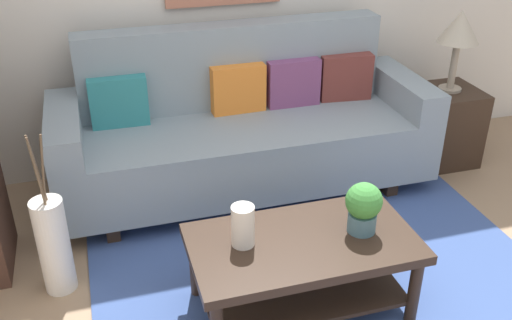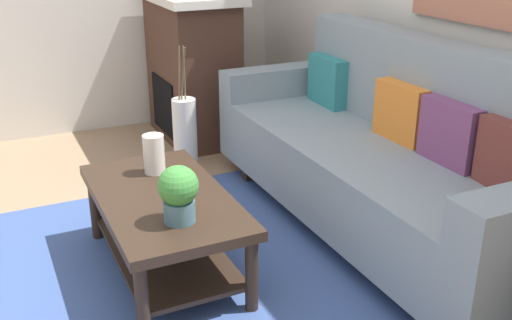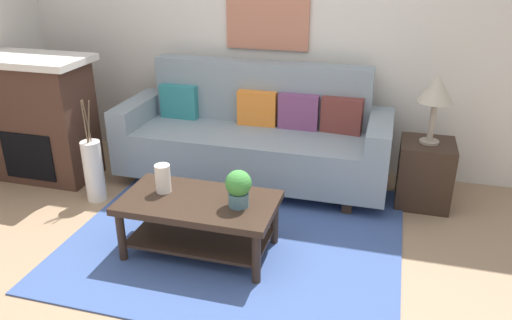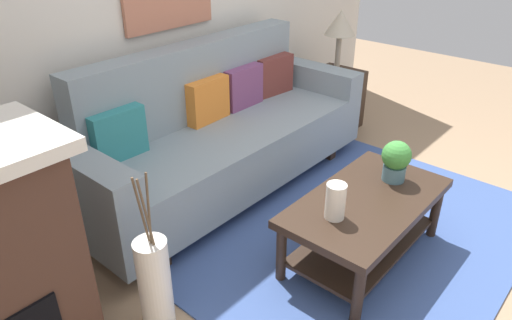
# 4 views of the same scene
# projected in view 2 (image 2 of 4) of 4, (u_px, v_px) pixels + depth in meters

# --- Properties ---
(ground_plane) EXTENTS (9.26, 9.26, 0.00)m
(ground_plane) POSITION_uv_depth(u_px,v_px,m) (133.00, 302.00, 2.81)
(ground_plane) COLOR #9E7F60
(area_rug) EXTENTS (2.45, 2.15, 0.01)m
(area_rug) POSITION_uv_depth(u_px,v_px,m) (231.00, 276.00, 3.00)
(area_rug) COLOR #3D5693
(area_rug) RESTS_ON ground_plane
(couch) EXTENTS (2.44, 0.84, 1.08)m
(couch) POSITION_uv_depth(u_px,v_px,m) (381.00, 157.00, 3.36)
(couch) COLOR gray
(couch) RESTS_ON ground_plane
(throw_pillow_teal) EXTENTS (0.36, 0.13, 0.32)m
(throw_pillow_teal) POSITION_uv_depth(u_px,v_px,m) (329.00, 81.00, 3.97)
(throw_pillow_teal) COLOR teal
(throw_pillow_teal) RESTS_ON couch
(throw_pillow_orange) EXTENTS (0.36, 0.13, 0.32)m
(throw_pillow_orange) POSITION_uv_depth(u_px,v_px,m) (403.00, 112.00, 3.32)
(throw_pillow_orange) COLOR orange
(throw_pillow_orange) RESTS_ON couch
(throw_pillow_plum) EXTENTS (0.36, 0.12, 0.32)m
(throw_pillow_plum) POSITION_uv_depth(u_px,v_px,m) (451.00, 133.00, 2.99)
(throw_pillow_plum) COLOR #7A4270
(throw_pillow_plum) RESTS_ON couch
(throw_pillow_maroon) EXTENTS (0.37, 0.16, 0.32)m
(throw_pillow_maroon) POSITION_uv_depth(u_px,v_px,m) (512.00, 159.00, 2.67)
(throw_pillow_maroon) COLOR brown
(throw_pillow_maroon) RESTS_ON couch
(coffee_table) EXTENTS (1.10, 0.60, 0.43)m
(coffee_table) POSITION_uv_depth(u_px,v_px,m) (164.00, 216.00, 2.94)
(coffee_table) COLOR #332319
(coffee_table) RESTS_ON ground_plane
(tabletop_vase) EXTENTS (0.11, 0.11, 0.21)m
(tabletop_vase) POSITION_uv_depth(u_px,v_px,m) (154.00, 154.00, 3.12)
(tabletop_vase) COLOR white
(tabletop_vase) RESTS_ON coffee_table
(potted_plant_tabletop) EXTENTS (0.18, 0.18, 0.26)m
(potted_plant_tabletop) POSITION_uv_depth(u_px,v_px,m) (178.00, 192.00, 2.59)
(potted_plant_tabletop) COLOR slate
(potted_plant_tabletop) RESTS_ON coffee_table
(fireplace) EXTENTS (1.02, 0.58, 1.16)m
(fireplace) POSITION_uv_depth(u_px,v_px,m) (192.00, 67.00, 4.76)
(fireplace) COLOR #472D23
(fireplace) RESTS_ON ground_plane
(floor_vase) EXTENTS (0.17, 0.17, 0.54)m
(floor_vase) POSITION_uv_depth(u_px,v_px,m) (185.00, 137.00, 4.15)
(floor_vase) COLOR white
(floor_vase) RESTS_ON ground_plane
(floor_vase_branch_a) EXTENTS (0.05, 0.04, 0.36)m
(floor_vase_branch_a) POSITION_uv_depth(u_px,v_px,m) (183.00, 74.00, 3.97)
(floor_vase_branch_a) COLOR brown
(floor_vase_branch_a) RESTS_ON floor_vase
(floor_vase_branch_b) EXTENTS (0.05, 0.02, 0.36)m
(floor_vase_branch_b) POSITION_uv_depth(u_px,v_px,m) (184.00, 73.00, 4.00)
(floor_vase_branch_b) COLOR brown
(floor_vase_branch_b) RESTS_ON floor_vase
(floor_vase_branch_c) EXTENTS (0.04, 0.04, 0.36)m
(floor_vase_branch_c) POSITION_uv_depth(u_px,v_px,m) (179.00, 73.00, 3.99)
(floor_vase_branch_c) COLOR brown
(floor_vase_branch_c) RESTS_ON floor_vase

